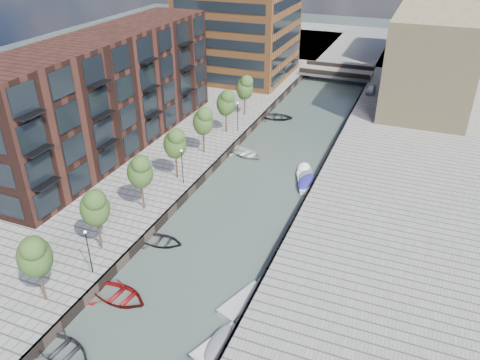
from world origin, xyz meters
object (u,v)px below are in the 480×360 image
Objects in this scene: sloop_4 at (276,119)px; tree_4 at (203,120)px; tree_1 at (95,206)px; tree_2 at (140,170)px; tree_6 at (245,87)px; motorboat_1 at (223,342)px; motorboat_4 at (305,175)px; motorboat_3 at (305,181)px; tree_0 at (34,255)px; sloop_3 at (246,155)px; motorboat_2 at (249,298)px; bridge at (337,72)px; car at (371,89)px; tree_5 at (226,102)px; tree_3 at (175,142)px; sloop_1 at (161,243)px; sloop_2 at (120,298)px; sloop_0 at (62,353)px.

tree_4 is at bearing 156.97° from sloop_4.
tree_2 is at bearing 90.00° from tree_1.
tree_6 is 1.17× the size of sloop_4.
tree_2 is 28.00m from tree_6.
motorboat_1 is 1.01× the size of motorboat_4.
motorboat_3 is (9.22, -17.72, 0.21)m from sloop_4.
tree_0 is 1.22× the size of sloop_3.
tree_4 is at bearing 123.68° from motorboat_2.
tree_4 is at bearing 90.00° from tree_0.
motorboat_3 is at bearing 63.58° from tree_0.
motorboat_2 is 0.96× the size of motorboat_3.
tree_2 is 18.40m from sloop_3.
car is at bearing -49.00° from bridge.
tree_5 is at bearing -90.00° from tree_6.
sloop_3 is (4.43, 3.06, -5.31)m from tree_4.
sloop_4 is 1.07× the size of motorboat_4.
tree_5 is (0.00, 14.00, 0.00)m from tree_3.
sloop_1 is (3.82, 3.67, -5.31)m from tree_1.
tree_4 is 7.56m from sloop_3.
tree_1 reaches higher than car.
sloop_4 is at bearing 118.44° from motorboat_4.
motorboat_3 is at bearing -74.63° from motorboat_4.
sloop_2 is (4.45, -31.99, -5.31)m from tree_5.
car reaches higher than motorboat_4.
tree_3 reaches higher than sloop_3.
motorboat_3 reaches higher than motorboat_2.
tree_1 and tree_4 have the same top height.
bridge is 54.81m from tree_2.
sloop_0 is (3.86, -17.00, -5.31)m from tree_2.
bridge is 2.18× the size of tree_1.
tree_4 reaches higher than car.
sloop_4 reaches higher than sloop_2.
tree_4 reaches higher than sloop_1.
bridge is 34.30m from tree_5.
tree_6 is (0.00, 42.00, 0.00)m from tree_0.
motorboat_2 is at bearing 25.67° from tree_0.
sloop_2 is (4.45, -17.99, -5.31)m from tree_3.
sloop_0 is 6.04m from sloop_2.
sloop_2 is (-4.05, -64.99, -1.39)m from bridge.
tree_3 is 15.78m from motorboat_4.
motorboat_1 is at bearing -91.64° from motorboat_2.
tree_5 is 1.16× the size of motorboat_2.
motorboat_3 reaches higher than sloop_3.
car is at bearing 56.71° from tree_5.
tree_1 is 25.03m from sloop_3.
car is (7.50, -8.63, 0.22)m from bridge.
sloop_3 is 0.95× the size of motorboat_2.
sloop_4 is (4.16, 2.65, -5.31)m from tree_6.
bridge is at bearing 71.90° from tree_6.
motorboat_3 is (4.88, -41.07, -1.19)m from bridge.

